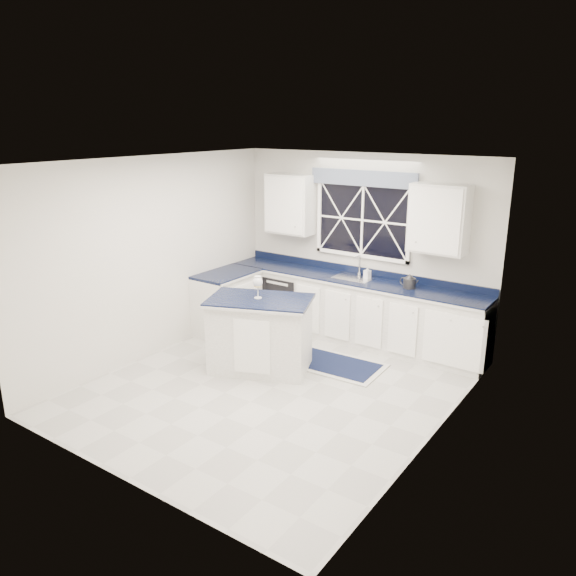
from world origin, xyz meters
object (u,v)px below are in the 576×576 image
Objects in this scene: dishwasher at (290,300)px; wine_glass at (258,283)px; soap_bottle at (367,272)px; island at (260,334)px; faucet at (359,265)px; kettle at (409,282)px.

wine_glass is at bearing -69.01° from dishwasher.
dishwasher is 4.51× the size of soap_bottle.
island is (0.64, -1.60, 0.08)m from dishwasher.
island reaches higher than dishwasher.
soap_bottle is (0.67, 1.70, -0.13)m from wine_glass.
faucet is at bearing 74.69° from wine_glass.
island is at bearing -104.29° from faucet.
wine_glass is at bearing -127.04° from kettle.
faucet is at bearing 53.96° from island.
kettle is at bearing 49.55° from wine_glass.
soap_bottle is at bearing 47.62° from island.
island is 5.36× the size of kettle.
island is 0.68m from wine_glass.
faucet is at bearing 154.69° from soap_bottle.
kettle reaches higher than dishwasher.
dishwasher is 1.73m from island.
dishwasher is at bearing 110.99° from wine_glass.
soap_bottle reaches higher than dishwasher.
island is 5.15× the size of wine_glass.
kettle is 1.53× the size of soap_bottle.
soap_bottle is (-0.69, 0.10, 0.00)m from kettle.
soap_bottle is at bearing 4.74° from dishwasher.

